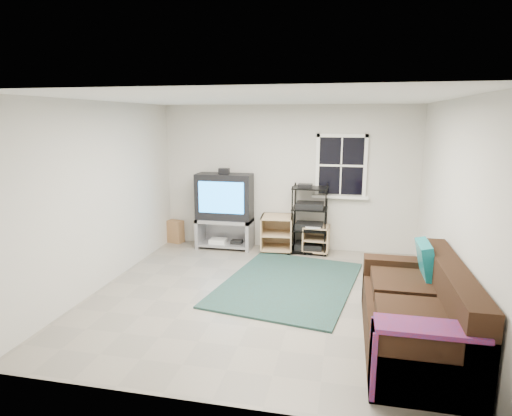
% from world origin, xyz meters
% --- Properties ---
extents(room, '(4.60, 4.62, 4.60)m').
position_xyz_m(room, '(0.95, 2.27, 1.48)').
color(room, gray).
rests_on(room, ground).
extents(tv_unit, '(1.01, 0.50, 1.48)m').
position_xyz_m(tv_unit, '(-1.11, 2.03, 0.81)').
color(tv_unit, '#98989F').
rests_on(tv_unit, ground).
extents(av_rack, '(0.61, 0.45, 1.23)m').
position_xyz_m(av_rack, '(0.44, 2.06, 0.53)').
color(av_rack, black).
rests_on(av_rack, ground).
extents(side_table_left, '(0.60, 0.60, 0.65)m').
position_xyz_m(side_table_left, '(-0.14, 2.05, 0.35)').
color(side_table_left, tan).
rests_on(side_table_left, ground).
extents(side_table_right, '(0.47, 0.48, 0.52)m').
position_xyz_m(side_table_right, '(0.57, 2.08, 0.29)').
color(side_table_right, tan).
rests_on(side_table_right, ground).
extents(sofa, '(0.96, 2.16, 0.99)m').
position_xyz_m(sofa, '(1.84, -0.96, 0.35)').
color(sofa, black).
rests_on(sofa, ground).
extents(shag_rug, '(2.14, 2.69, 0.03)m').
position_xyz_m(shag_rug, '(0.29, 0.47, 0.01)').
color(shag_rug, black).
rests_on(shag_rug, ground).
extents(paper_bag, '(0.34, 0.26, 0.43)m').
position_xyz_m(paper_bag, '(-2.15, 2.15, 0.22)').
color(paper_bag, '#976A44').
rests_on(paper_bag, ground).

